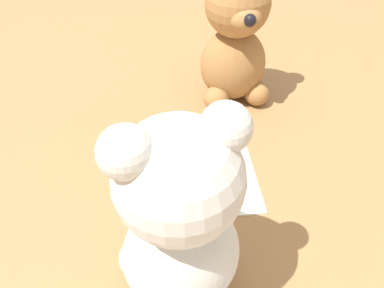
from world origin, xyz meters
TOP-DOWN VIEW (x-y plane):
  - ground_plane at (0.00, 0.00)m, footprint 4.00×4.00m
  - knitted_placemat at (0.00, 0.00)m, footprint 0.21×0.22m
  - teddy_bear_cream at (0.04, 0.21)m, footprint 0.16×0.16m
  - teddy_bear_tan at (-0.10, -0.20)m, footprint 0.14×0.14m
  - cupcake_near_cream_bear at (-0.05, 0.01)m, footprint 0.06×0.06m
  - saucer_plate at (0.05, -0.03)m, footprint 0.08×0.08m
  - cupcake_near_tan_bear at (0.05, -0.03)m, footprint 0.05×0.05m

SIDE VIEW (x-z plane):
  - ground_plane at x=0.00m, z-range 0.00..0.00m
  - knitted_placemat at x=0.00m, z-range 0.00..0.01m
  - saucer_plate at x=0.05m, z-range 0.01..0.01m
  - cupcake_near_cream_bear at x=-0.05m, z-range 0.00..0.07m
  - cupcake_near_tan_bear at x=0.05m, z-range 0.00..0.07m
  - teddy_bear_tan at x=-0.10m, z-range -0.01..0.26m
  - teddy_bear_cream at x=0.04m, z-range 0.00..0.28m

